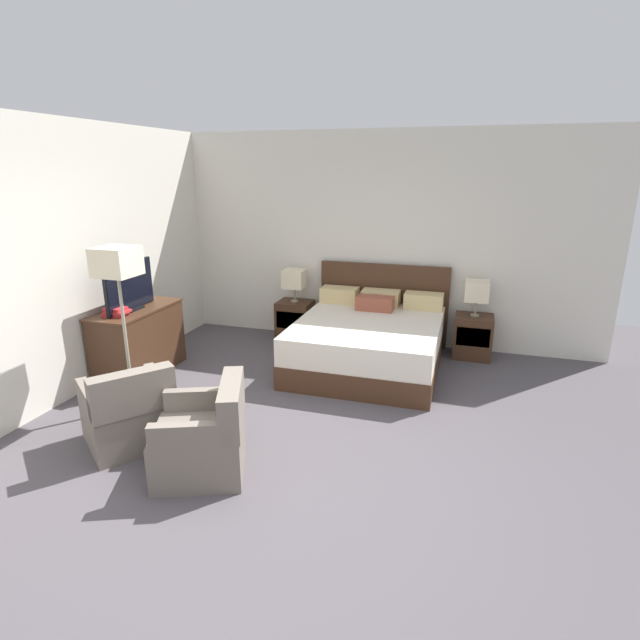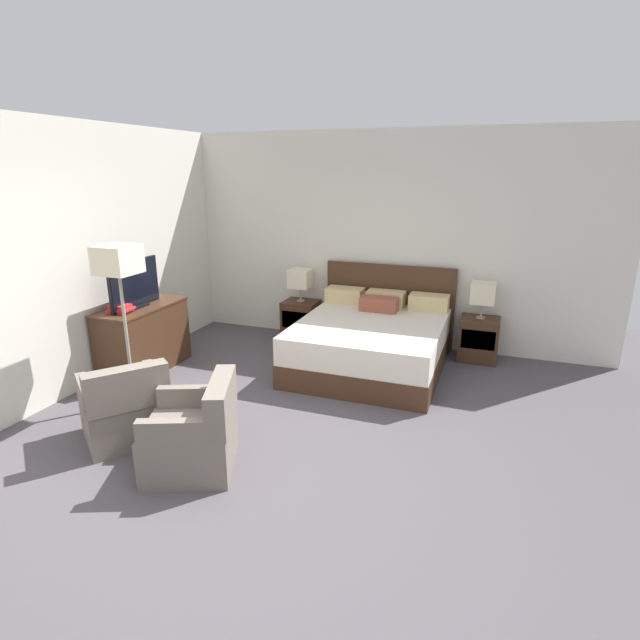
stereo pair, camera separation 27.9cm
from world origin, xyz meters
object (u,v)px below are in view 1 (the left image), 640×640
(nightstand_right, at_px, (473,336))
(dresser, at_px, (139,340))
(armchair_by_window, at_px, (129,414))
(armchair_companion, at_px, (205,439))
(book_small_top, at_px, (115,309))
(floor_lamp, at_px, (118,273))
(table_lamp_left, at_px, (294,279))
(bed, at_px, (369,340))
(book_red_cover, at_px, (115,314))
(table_lamp_right, at_px, (477,291))
(book_blue_cover, at_px, (117,312))
(nightstand_left, at_px, (295,320))
(tv, at_px, (129,287))

(nightstand_right, distance_m, dresser, 4.14)
(armchair_by_window, height_order, armchair_companion, same)
(book_small_top, height_order, floor_lamp, floor_lamp)
(table_lamp_left, bearing_deg, bed, -29.73)
(book_red_cover, distance_m, floor_lamp, 0.91)
(table_lamp_left, relative_size, floor_lamp, 0.27)
(table_lamp_right, xyz_separation_m, armchair_companion, (-2.01, -3.29, -0.59))
(table_lamp_right, bearing_deg, bed, -150.28)
(armchair_companion, bearing_deg, table_lamp_left, 97.34)
(dresser, distance_m, book_red_cover, 0.51)
(book_blue_cover, height_order, armchair_companion, book_blue_cover)
(book_red_cover, bearing_deg, floor_lamp, -44.29)
(nightstand_left, relative_size, table_lamp_left, 1.22)
(book_blue_cover, bearing_deg, table_lamp_right, 28.54)
(table_lamp_right, bearing_deg, tv, -154.64)
(tv, xyz_separation_m, book_small_top, (-0.01, -0.26, -0.19))
(dresser, distance_m, book_blue_cover, 0.54)
(book_red_cover, relative_size, book_small_top, 1.09)
(tv, bearing_deg, book_red_cover, -94.57)
(armchair_companion, distance_m, floor_lamp, 1.86)
(book_small_top, distance_m, armchair_companion, 2.25)
(book_blue_cover, bearing_deg, tv, 92.49)
(nightstand_left, height_order, table_lamp_left, table_lamp_left)
(dresser, bearing_deg, armchair_by_window, -56.75)
(dresser, xyz_separation_m, floor_lamp, (0.48, -0.80, 0.99))
(book_red_cover, relative_size, book_blue_cover, 1.01)
(book_red_cover, xyz_separation_m, floor_lamp, (0.50, -0.48, 0.59))
(nightstand_left, bearing_deg, book_blue_cover, -122.87)
(nightstand_left, distance_m, table_lamp_left, 0.60)
(dresser, xyz_separation_m, book_small_top, (-0.01, -0.31, 0.47))
(table_lamp_right, bearing_deg, book_blue_cover, -151.46)
(nightstand_right, bearing_deg, dresser, -155.39)
(book_blue_cover, distance_m, armchair_by_window, 1.51)
(table_lamp_left, height_order, table_lamp_right, same)
(book_blue_cover, xyz_separation_m, book_small_top, (-0.02, 0.00, 0.03))
(dresser, bearing_deg, nightstand_right, 24.61)
(armchair_companion, height_order, floor_lamp, floor_lamp)
(table_lamp_right, bearing_deg, dresser, -155.37)
(dresser, relative_size, floor_lamp, 0.70)
(nightstand_right, distance_m, armchair_companion, 3.86)
(table_lamp_right, relative_size, dresser, 0.40)
(floor_lamp, bearing_deg, table_lamp_right, 37.55)
(book_blue_cover, xyz_separation_m, armchair_companion, (1.74, -1.26, -0.56))
(book_small_top, xyz_separation_m, armchair_companion, (1.76, -1.26, -0.59))
(table_lamp_right, height_order, book_blue_cover, table_lamp_right)
(tv, xyz_separation_m, armchair_companion, (1.75, -1.51, -0.78))
(book_red_cover, bearing_deg, armchair_companion, -35.30)
(nightstand_left, relative_size, armchair_by_window, 0.57)
(table_lamp_right, height_order, armchair_by_window, table_lamp_right)
(dresser, height_order, armchair_by_window, dresser)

